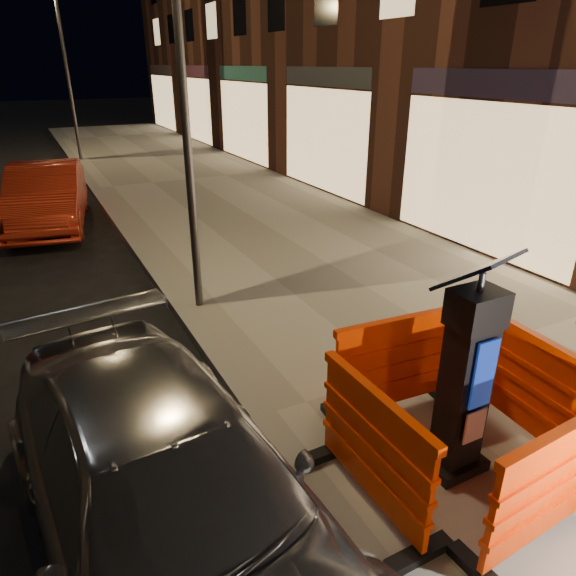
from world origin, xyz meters
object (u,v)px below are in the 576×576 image
parking_kiosk (466,375)px  barrier_back (394,366)px  barrier_bldgside (532,389)px  barrier_kerbside (373,450)px  car_silver (178,556)px  barrier_front (551,488)px  car_red (52,226)px

parking_kiosk → barrier_back: (0.00, 0.95, -0.45)m
barrier_bldgside → barrier_kerbside: bearing=93.2°
barrier_bldgside → car_silver: barrier_bldgside is taller
barrier_front → parking_kiosk: bearing=86.2°
parking_kiosk → barrier_kerbside: size_ratio=1.40×
barrier_bldgside → car_silver: (-3.51, 0.34, -0.71)m
car_silver → barrier_back: bearing=7.7°
barrier_kerbside → barrier_bldgside: bearing=-90.8°
barrier_back → barrier_bldgside: bearing=-40.8°
parking_kiosk → barrier_bldgside: 1.05m
parking_kiosk → car_silver: bearing=173.6°
barrier_front → barrier_bldgside: 1.34m
barrier_bldgside → parking_kiosk: bearing=93.2°
barrier_bldgside → barrier_front: bearing=138.2°
barrier_kerbside → car_silver: barrier_kerbside is taller
barrier_kerbside → car_red: size_ratio=0.32×
barrier_front → barrier_back: same height
car_red → barrier_kerbside: bearing=-71.7°
barrier_kerbside → car_silver: bearing=77.3°
barrier_back → car_red: barrier_back is taller
barrier_front → barrier_back: size_ratio=1.00×
car_silver → car_red: car_red is taller
car_red → barrier_front: bearing=-68.0°
barrier_back → barrier_kerbside: bearing=-130.8°
car_red → parking_kiosk: bearing=-66.8°
barrier_kerbside → car_silver: 1.80m
parking_kiosk → barrier_bldgside: parking_kiosk is taller
barrier_bldgside → car_red: size_ratio=0.32×
barrier_kerbside → barrier_bldgside: 1.90m
barrier_kerbside → parking_kiosk: bearing=-90.8°
parking_kiosk → car_red: (-2.74, 10.69, -1.16)m
barrier_front → car_red: barrier_front is taller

